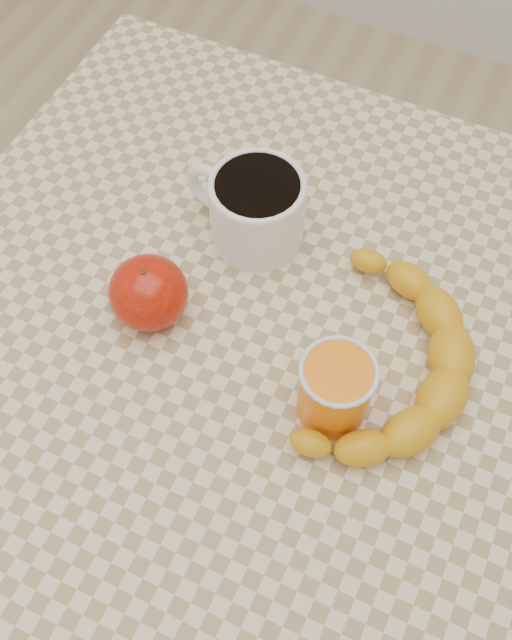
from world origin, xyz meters
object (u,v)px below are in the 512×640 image
at_px(orange_juice_glass, 335,389).
at_px(banana, 384,362).
at_px(apple, 149,293).
at_px(coffee_mug, 255,207).
at_px(table, 256,365).

relative_size(orange_juice_glass, banana, 0.28).
relative_size(orange_juice_glass, apple, 0.81).
bearing_deg(orange_juice_glass, apple, 173.76).
distance_m(orange_juice_glass, banana, 0.07).
bearing_deg(coffee_mug, table, -64.55).
relative_size(table, coffee_mug, 5.11).
bearing_deg(table, apple, -166.25).
relative_size(coffee_mug, banana, 0.50).
height_order(coffee_mug, apple, coffee_mug).
height_order(table, coffee_mug, coffee_mug).
relative_size(table, apple, 7.35).
xyz_separation_m(table, coffee_mug, (-0.06, 0.12, 0.14)).
bearing_deg(coffee_mug, apple, -111.51).
height_order(table, banana, banana).
bearing_deg(orange_juice_glass, coffee_mug, 134.21).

